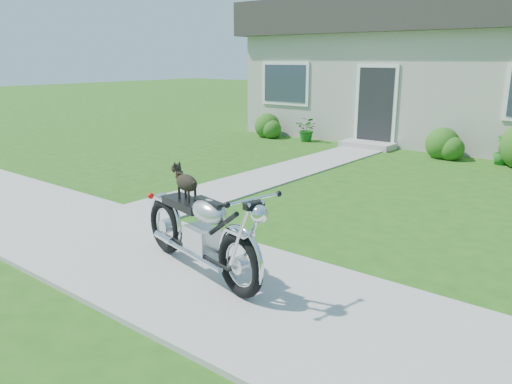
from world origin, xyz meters
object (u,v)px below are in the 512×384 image
Objects in this scene: potted_plant_right at (502,150)px; potted_plant_left at (307,129)px; motorcycle_with_dog at (201,229)px; house at (472,65)px.

potted_plant_left is at bearing 180.00° from potted_plant_right.
motorcycle_with_dog reaches higher than potted_plant_right.
potted_plant_left is 0.32× the size of motorcycle_with_dog.
house reaches higher than potted_plant_left.
potted_plant_right is at bearing 0.00° from potted_plant_left.
house is 17.89× the size of potted_plant_left.
potted_plant_right is (5.24, 0.00, -0.03)m from potted_plant_left.
potted_plant_left is 1.08× the size of potted_plant_right.
house is at bearing 106.60° from motorcycle_with_dog.
potted_plant_left is at bearing -134.46° from house.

